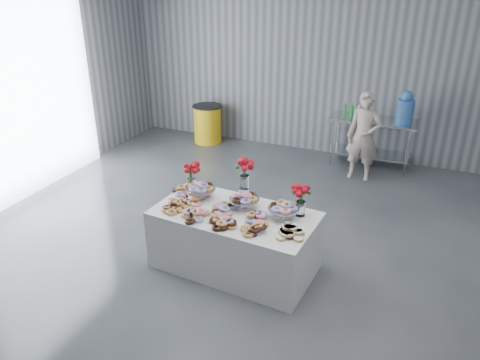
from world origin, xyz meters
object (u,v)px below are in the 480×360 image
object	(u,v)px
prep_table	(372,134)
trash_barrel	(208,124)
water_jug	(405,108)
display_table	(235,240)
person	(363,136)

from	to	relation	value
prep_table	trash_barrel	bearing A→B (deg)	-180.00
water_jug	trash_barrel	size ratio (longest dim) A/B	0.72
prep_table	display_table	bearing A→B (deg)	-104.66
trash_barrel	water_jug	bearing A→B (deg)	0.00
prep_table	water_jug	size ratio (longest dim) A/B	2.71
prep_table	water_jug	bearing A→B (deg)	-0.00
water_jug	trash_barrel	bearing A→B (deg)	180.00
person	prep_table	bearing A→B (deg)	83.72
display_table	water_jug	distance (m)	4.20
display_table	prep_table	world-z (taller)	prep_table
water_jug	person	size ratio (longest dim) A/B	0.37
water_jug	person	distance (m)	0.90
water_jug	person	xyz separation A→B (m)	(-0.56, -0.58, -0.39)
person	trash_barrel	world-z (taller)	person
prep_table	trash_barrel	world-z (taller)	prep_table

